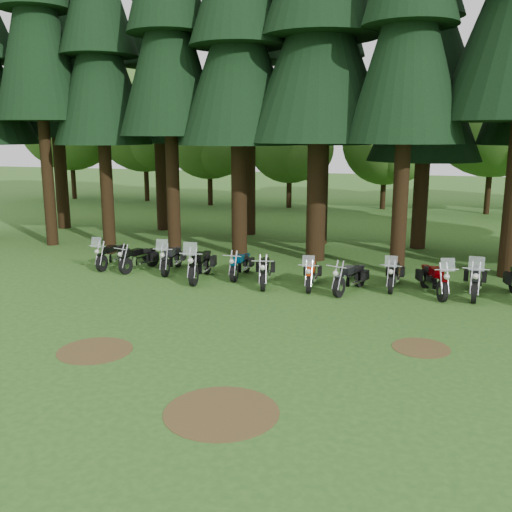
% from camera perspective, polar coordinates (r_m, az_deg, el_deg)
% --- Properties ---
extents(ground, '(120.00, 120.00, 0.00)m').
position_cam_1_polar(ground, '(14.86, -1.65, -7.98)').
color(ground, '#2D5A20').
rests_on(ground, ground).
extents(pine_front_2, '(4.32, 4.32, 16.22)m').
position_cam_1_polar(pine_front_2, '(27.47, -15.56, 21.43)').
color(pine_front_2, black).
rests_on(pine_front_2, ground).
extents(pine_front_4, '(4.95, 4.95, 16.33)m').
position_cam_1_polar(pine_front_4, '(24.33, -1.81, 23.26)').
color(pine_front_4, black).
rests_on(pine_front_4, ground).
extents(pine_front_5, '(5.81, 5.81, 16.72)m').
position_cam_1_polar(pine_front_5, '(23.58, 6.50, 24.11)').
color(pine_front_5, black).
rests_on(pine_front_5, ground).
extents(pine_back_0, '(5.00, 5.00, 17.21)m').
position_cam_1_polar(pine_back_0, '(33.08, -19.87, 20.57)').
color(pine_back_0, black).
rests_on(pine_back_0, ground).
extents(pine_back_1, '(4.52, 4.52, 16.22)m').
position_cam_1_polar(pine_back_1, '(31.13, -9.93, 20.54)').
color(pine_back_1, black).
rests_on(pine_back_1, ground).
extents(pine_back_2, '(4.85, 4.85, 16.30)m').
position_cam_1_polar(pine_back_2, '(29.36, -0.73, 21.32)').
color(pine_back_2, black).
rests_on(pine_back_2, ground).
extents(pine_back_3, '(4.35, 4.35, 16.20)m').
position_cam_1_polar(pine_back_3, '(26.97, 7.00, 21.91)').
color(pine_back_3, black).
rests_on(pine_back_3, ground).
extents(pine_back_4, '(4.94, 4.94, 13.78)m').
position_cam_1_polar(pine_back_4, '(26.62, 16.92, 18.47)').
color(pine_back_4, black).
rests_on(pine_back_4, ground).
extents(decid_0, '(8.00, 7.78, 10.00)m').
position_cam_1_polar(decid_0, '(46.78, -17.95, 12.62)').
color(decid_0, black).
rests_on(decid_0, ground).
extents(decid_1, '(7.91, 7.69, 9.88)m').
position_cam_1_polar(decid_1, '(44.03, -10.85, 12.96)').
color(decid_1, black).
rests_on(decid_1, ground).
extents(decid_2, '(6.72, 6.53, 8.40)m').
position_cam_1_polar(decid_2, '(40.81, -4.40, 11.98)').
color(decid_2, black).
rests_on(decid_2, ground).
extents(decid_3, '(6.12, 5.95, 7.65)m').
position_cam_1_polar(decid_3, '(39.42, 3.71, 11.33)').
color(decid_3, black).
rests_on(decid_3, ground).
extents(decid_4, '(5.93, 5.76, 7.41)m').
position_cam_1_polar(decid_4, '(39.63, 13.17, 10.84)').
color(decid_4, black).
rests_on(decid_4, ground).
extents(decid_5, '(8.45, 8.21, 10.56)m').
position_cam_1_polar(decid_5, '(39.10, 23.34, 12.90)').
color(decid_5, black).
rests_on(decid_5, ground).
extents(dirt_patch_0, '(1.80, 1.80, 0.01)m').
position_cam_1_polar(dirt_patch_0, '(14.43, -15.80, -9.07)').
color(dirt_patch_0, '#4C3D1E').
rests_on(dirt_patch_0, ground).
extents(dirt_patch_1, '(1.40, 1.40, 0.01)m').
position_cam_1_polar(dirt_patch_1, '(14.62, 16.17, -8.81)').
color(dirt_patch_1, '#4C3D1E').
rests_on(dirt_patch_1, ground).
extents(dirt_patch_2, '(2.20, 2.20, 0.01)m').
position_cam_1_polar(dirt_patch_2, '(11.10, -3.48, -15.31)').
color(dirt_patch_2, '#4C3D1E').
rests_on(dirt_patch_2, ground).
extents(motorcycle_0, '(0.41, 2.17, 1.37)m').
position_cam_1_polar(motorcycle_0, '(22.79, -14.18, 0.03)').
color(motorcycle_0, black).
rests_on(motorcycle_0, ground).
extents(motorcycle_1, '(0.66, 2.04, 0.85)m').
position_cam_1_polar(motorcycle_1, '(22.07, -11.57, -0.31)').
color(motorcycle_1, black).
rests_on(motorcycle_1, ground).
extents(motorcycle_2, '(0.60, 2.29, 1.44)m').
position_cam_1_polar(motorcycle_2, '(21.61, -8.43, -0.32)').
color(motorcycle_2, black).
rests_on(motorcycle_2, ground).
extents(motorcycle_3, '(0.62, 2.52, 1.58)m').
position_cam_1_polar(motorcycle_3, '(20.31, -5.59, -0.92)').
color(motorcycle_3, black).
rests_on(motorcycle_3, ground).
extents(motorcycle_4, '(0.29, 2.06, 0.84)m').
position_cam_1_polar(motorcycle_4, '(20.61, -1.56, -0.96)').
color(motorcycle_4, black).
rests_on(motorcycle_4, ground).
extents(motorcycle_5, '(0.63, 2.21, 0.91)m').
position_cam_1_polar(motorcycle_5, '(19.56, 0.86, -1.57)').
color(motorcycle_5, black).
rests_on(motorcycle_5, ground).
extents(motorcycle_6, '(0.50, 2.11, 1.32)m').
position_cam_1_polar(motorcycle_6, '(19.29, 5.53, -1.89)').
color(motorcycle_6, black).
rests_on(motorcycle_6, ground).
extents(motorcycle_7, '(0.81, 2.12, 0.89)m').
position_cam_1_polar(motorcycle_7, '(18.94, 9.37, -2.23)').
color(motorcycle_7, black).
rests_on(motorcycle_7, ground).
extents(motorcycle_8, '(0.40, 2.10, 1.32)m').
position_cam_1_polar(motorcycle_8, '(19.68, 13.59, -1.90)').
color(motorcycle_8, black).
rests_on(motorcycle_8, ground).
extents(motorcycle_9, '(1.04, 2.26, 1.45)m').
position_cam_1_polar(motorcycle_9, '(19.23, 17.36, -2.31)').
color(motorcycle_9, black).
rests_on(motorcycle_9, ground).
extents(motorcycle_10, '(0.52, 2.43, 1.53)m').
position_cam_1_polar(motorcycle_10, '(19.50, 21.05, -2.31)').
color(motorcycle_10, black).
rests_on(motorcycle_10, ground).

